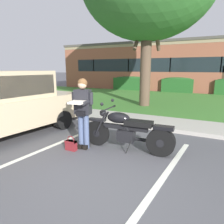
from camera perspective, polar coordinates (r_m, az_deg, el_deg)
name	(u,v)px	position (r m, az deg, el deg)	size (l,w,h in m)	color
ground_plane	(103,178)	(3.83, -2.59, -18.08)	(140.00, 140.00, 0.00)	#4C4C51
curb_strip	(153,127)	(6.65, 11.57, -4.32)	(60.00, 0.20, 0.12)	#ADA89E
concrete_walk	(160,122)	(7.45, 13.32, -2.76)	(60.00, 1.50, 0.08)	#ADA89E
grass_lawn	(181,102)	(12.39, 19.01, 2.80)	(60.00, 8.74, 0.06)	#3D752D
stall_stripe_0	(34,153)	(5.10, -21.22, -10.82)	(0.12, 4.40, 0.01)	silver
stall_stripe_1	(158,185)	(3.69, 12.84, -19.60)	(0.12, 4.40, 0.01)	silver
motorcycle	(131,131)	(4.78, 5.29, -5.45)	(2.24, 0.82, 1.18)	black
rider_person	(83,108)	(4.83, -8.33, 1.11)	(0.53, 0.62, 1.70)	black
handbag	(71,144)	(4.98, -11.54, -9.00)	(0.28, 0.13, 0.36)	maroon
hedge_left	(132,83)	(18.08, 5.70, 8.19)	(3.28, 0.90, 1.24)	#235623
hedge_center_left	(178,85)	(17.06, 18.08, 7.41)	(2.41, 0.90, 1.24)	#235623
brick_building	(181,67)	(22.23, 18.84, 12.07)	(21.20, 10.78, 4.17)	#93513D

